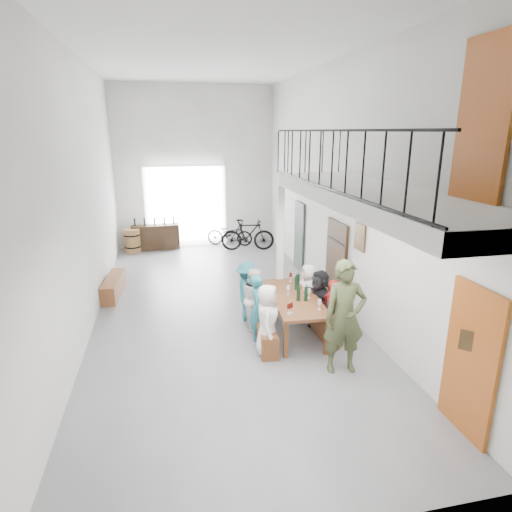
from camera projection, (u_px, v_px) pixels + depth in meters
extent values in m
plane|color=slate|center=(220.00, 308.00, 9.98)|extent=(12.00, 12.00, 0.00)
plane|color=white|center=(196.00, 168.00, 14.84)|extent=(5.50, 0.00, 5.50)
plane|color=white|center=(306.00, 283.00, 3.58)|extent=(5.50, 0.00, 5.50)
plane|color=white|center=(82.00, 194.00, 8.65)|extent=(0.00, 12.00, 12.00)
plane|color=white|center=(337.00, 187.00, 9.76)|extent=(0.00, 12.00, 12.00)
plane|color=white|center=(214.00, 50.00, 8.43)|extent=(12.00, 12.00, 0.00)
cube|color=white|center=(186.00, 207.00, 15.08)|extent=(2.80, 0.08, 2.80)
cube|color=#964616|center=(470.00, 362.00, 5.63)|extent=(0.06, 0.95, 2.10)
cube|color=#362414|center=(336.00, 264.00, 9.96)|extent=(0.06, 1.10, 2.00)
cube|color=#2D372E|center=(299.00, 236.00, 12.59)|extent=(0.06, 0.80, 2.00)
cube|color=#964616|center=(484.00, 120.00, 5.15)|extent=(0.06, 0.90, 1.95)
cube|color=#47341C|center=(360.00, 237.00, 8.68)|extent=(0.04, 0.45, 0.55)
cylinder|color=white|center=(317.00, 195.00, 10.98)|extent=(0.04, 0.28, 0.28)
cube|color=white|center=(373.00, 197.00, 6.54)|extent=(1.50, 5.60, 0.25)
cube|color=black|center=(331.00, 130.00, 6.11)|extent=(0.03, 5.60, 0.03)
cube|color=black|center=(328.00, 189.00, 6.35)|extent=(0.03, 5.60, 0.03)
cube|color=black|center=(314.00, 131.00, 8.87)|extent=(1.50, 0.03, 0.03)
cube|color=white|center=(280.00, 251.00, 9.42)|extent=(0.14, 0.14, 2.88)
cube|color=brown|center=(295.00, 298.00, 8.55)|extent=(1.05, 2.27, 0.06)
cube|color=brown|center=(286.00, 339.00, 7.71)|extent=(0.08, 0.08, 0.73)
cube|color=brown|center=(326.00, 336.00, 7.81)|extent=(0.08, 0.08, 0.73)
cube|color=brown|center=(268.00, 299.00, 9.52)|extent=(0.08, 0.08, 0.73)
cube|color=brown|center=(301.00, 298.00, 9.62)|extent=(0.08, 0.08, 0.73)
cube|color=brown|center=(263.00, 327.00, 8.50)|extent=(0.48, 1.95, 0.44)
cube|color=brown|center=(318.00, 319.00, 8.89)|extent=(0.25, 1.88, 0.43)
cylinder|color=black|center=(306.00, 292.00, 8.28)|extent=(0.07, 0.07, 0.35)
cylinder|color=black|center=(298.00, 280.00, 8.97)|extent=(0.07, 0.07, 0.35)
cylinder|color=black|center=(298.00, 292.00, 8.29)|extent=(0.07, 0.07, 0.35)
cylinder|color=black|center=(296.00, 282.00, 8.88)|extent=(0.07, 0.07, 0.35)
cube|color=brown|center=(114.00, 286.00, 10.73)|extent=(0.49, 1.63, 0.45)
cylinder|color=brown|center=(132.00, 241.00, 14.47)|extent=(0.54, 0.54, 0.81)
cylinder|color=black|center=(133.00, 246.00, 14.53)|extent=(0.55, 0.55, 0.05)
cylinder|color=black|center=(132.00, 235.00, 14.42)|extent=(0.55, 0.55, 0.05)
cube|color=#362414|center=(156.00, 237.00, 14.86)|extent=(1.63, 0.53, 0.85)
cylinder|color=black|center=(135.00, 222.00, 14.52)|extent=(0.06, 0.06, 0.28)
cylinder|color=black|center=(145.00, 222.00, 14.58)|extent=(0.06, 0.06, 0.28)
cylinder|color=black|center=(155.00, 221.00, 14.70)|extent=(0.06, 0.06, 0.28)
cylinder|color=black|center=(164.00, 221.00, 14.77)|extent=(0.06, 0.06, 0.28)
cylinder|color=black|center=(174.00, 220.00, 14.90)|extent=(0.06, 0.06, 0.28)
imported|color=white|center=(267.00, 320.00, 7.77)|extent=(0.60, 0.75, 1.34)
imported|color=#26747E|center=(258.00, 307.00, 8.34)|extent=(0.46, 0.56, 1.33)
imported|color=white|center=(255.00, 298.00, 8.82)|extent=(0.50, 0.64, 1.31)
imported|color=#26747E|center=(247.00, 291.00, 9.19)|extent=(0.53, 0.87, 1.31)
imported|color=red|center=(332.00, 311.00, 8.25)|extent=(0.44, 0.79, 1.27)
imported|color=black|center=(319.00, 301.00, 8.70)|extent=(0.60, 1.26, 1.30)
imported|color=white|center=(308.00, 291.00, 9.31)|extent=(0.40, 0.61, 1.22)
imported|color=#3F4728|center=(345.00, 317.00, 7.13)|extent=(0.75, 0.53, 1.97)
imported|color=#154D17|center=(311.00, 283.00, 11.06)|extent=(0.44, 0.41, 0.39)
imported|color=black|center=(230.00, 234.00, 15.33)|extent=(1.73, 1.11, 0.86)
imported|color=black|center=(248.00, 235.00, 14.66)|extent=(1.88, 0.79, 1.09)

